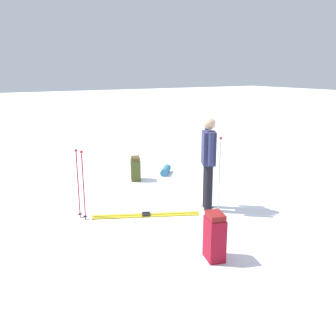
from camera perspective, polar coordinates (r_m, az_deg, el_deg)
name	(u,v)px	position (r m, az deg, el deg)	size (l,w,h in m)	color
ground_plane	(168,203)	(7.16, 0.00, -5.42)	(80.00, 80.00, 0.00)	white
skier_standing	(208,159)	(6.63, 6.29, 1.44)	(0.51, 0.35, 1.70)	black
ski_pair_near	(146,215)	(6.55, -3.42, -7.32)	(0.95, 1.78, 0.05)	gold
backpack_large_dark	(215,237)	(5.05, 7.25, -10.55)	(0.37, 0.30, 0.67)	maroon
backpack_bright	(135,169)	(8.57, -5.07, -0.12)	(0.39, 0.32, 0.56)	#3E451D
ski_poles_planted_near	(216,171)	(6.54, 7.51, -0.47)	(0.20, 0.11, 1.39)	#B2BBB9
ski_poles_planted_far	(81,181)	(6.38, -13.43, -1.96)	(0.22, 0.12, 1.22)	maroon
sleeping_mat_rolled	(166,170)	(9.09, -0.37, -0.37)	(0.18, 0.18, 0.55)	teal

